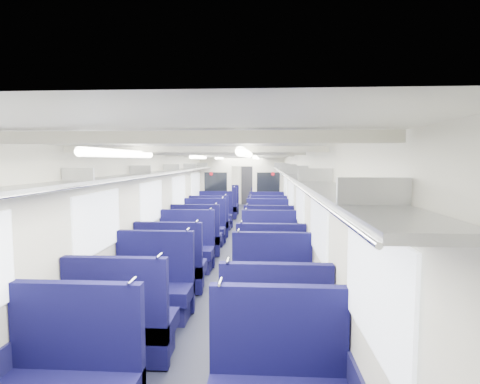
{
  "coord_description": "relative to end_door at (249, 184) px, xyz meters",
  "views": [
    {
      "loc": [
        0.7,
        -9.8,
        2.2
      ],
      "look_at": [
        -0.0,
        1.73,
        1.23
      ],
      "focal_mm": 28.22,
      "sensor_mm": 36.0,
      "label": 1
    }
  ],
  "objects": [
    {
      "name": "seat_4",
      "position": [
        -0.83,
        -14.85,
        -0.62
      ],
      "size": [
        1.11,
        0.61,
        1.24
      ],
      "color": "#0E0D42",
      "rests_on": "floor"
    },
    {
      "name": "ceiling",
      "position": [
        0.0,
        -8.94,
        1.35
      ],
      "size": [
        2.8,
        18.0,
        0.01
      ],
      "primitive_type": "cube",
      "color": "silver",
      "rests_on": "wall_left"
    },
    {
      "name": "luggage_rack_left",
      "position": [
        -1.21,
        -8.94,
        0.97
      ],
      "size": [
        0.36,
        17.4,
        0.18
      ],
      "color": "#B2B5BA",
      "rests_on": "wall_left"
    },
    {
      "name": "seat_11",
      "position": [
        0.83,
        -11.38,
        -0.62
      ],
      "size": [
        1.11,
        0.61,
        1.24
      ],
      "color": "#0E0D42",
      "rests_on": "floor"
    },
    {
      "name": "seat_19",
      "position": [
        0.83,
        -6.95,
        -0.62
      ],
      "size": [
        1.11,
        0.61,
        1.24
      ],
      "color": "#0E0D42",
      "rests_on": "floor"
    },
    {
      "name": "seat_14",
      "position": [
        -0.83,
        -9.11,
        -0.62
      ],
      "size": [
        1.11,
        0.61,
        1.24
      ],
      "color": "#0E0D42",
      "rests_on": "floor"
    },
    {
      "name": "seat_13",
      "position": [
        0.83,
        -10.27,
        -0.62
      ],
      "size": [
        1.11,
        0.61,
        1.24
      ],
      "color": "#0E0D42",
      "rests_on": "floor"
    },
    {
      "name": "seat_5",
      "position": [
        0.83,
        -14.99,
        -0.62
      ],
      "size": [
        1.11,
        0.61,
        1.24
      ],
      "color": "#0E0D42",
      "rests_on": "floor"
    },
    {
      "name": "seat_7",
      "position": [
        0.83,
        -13.71,
        -0.62
      ],
      "size": [
        1.11,
        0.61,
        1.24
      ],
      "color": "#0E0D42",
      "rests_on": "floor"
    },
    {
      "name": "seat_10",
      "position": [
        -0.83,
        -11.41,
        -0.62
      ],
      "size": [
        1.11,
        0.61,
        1.24
      ],
      "color": "#0E0D42",
      "rests_on": "floor"
    },
    {
      "name": "seat_23",
      "position": [
        0.83,
        -3.77,
        -0.62
      ],
      "size": [
        1.11,
        0.61,
        1.24
      ],
      "color": "#0E0D42",
      "rests_on": "floor"
    },
    {
      "name": "wall_far",
      "position": [
        0.0,
        0.06,
        0.18
      ],
      "size": [
        2.8,
        0.02,
        2.35
      ],
      "primitive_type": "cube",
      "color": "beige",
      "rests_on": "floor"
    },
    {
      "name": "seat_6",
      "position": [
        -0.83,
        -13.7,
        -0.62
      ],
      "size": [
        1.11,
        0.61,
        1.24
      ],
      "color": "#0E0D42",
      "rests_on": "floor"
    },
    {
      "name": "wall_right",
      "position": [
        1.4,
        -8.94,
        0.18
      ],
      "size": [
        0.02,
        18.0,
        2.35
      ],
      "primitive_type": "cube",
      "color": "beige",
      "rests_on": "floor"
    },
    {
      "name": "floor",
      "position": [
        0.0,
        -8.94,
        -1.0
      ],
      "size": [
        2.8,
        18.0,
        0.01
      ],
      "primitive_type": "cube",
      "color": "black",
      "rests_on": "ground"
    },
    {
      "name": "ceiling_fittings",
      "position": [
        0.0,
        -9.2,
        1.29
      ],
      "size": [
        2.7,
        16.06,
        0.11
      ],
      "color": "beige",
      "rests_on": "ceiling"
    },
    {
      "name": "seat_8",
      "position": [
        -0.83,
        -12.65,
        -0.62
      ],
      "size": [
        1.11,
        0.61,
        1.24
      ],
      "color": "#0E0D42",
      "rests_on": "floor"
    },
    {
      "name": "end_door",
      "position": [
        0.0,
        0.0,
        0.0
      ],
      "size": [
        0.75,
        0.06,
        2.0
      ],
      "primitive_type": "cube",
      "color": "black",
      "rests_on": "floor"
    },
    {
      "name": "seat_12",
      "position": [
        -0.83,
        -10.21,
        -0.62
      ],
      "size": [
        1.11,
        0.61,
        1.24
      ],
      "color": "#0E0D42",
      "rests_on": "floor"
    },
    {
      "name": "dado_left",
      "position": [
        -1.39,
        -8.94,
        -0.65
      ],
      "size": [
        0.03,
        17.9,
        0.7
      ],
      "primitive_type": "cube",
      "color": "#121037",
      "rests_on": "floor"
    },
    {
      "name": "seat_20",
      "position": [
        -0.83,
        -4.72,
        -0.62
      ],
      "size": [
        1.11,
        0.61,
        1.24
      ],
      "color": "#0E0D42",
      "rests_on": "floor"
    },
    {
      "name": "wall_left",
      "position": [
        -1.4,
        -8.94,
        0.18
      ],
      "size": [
        0.02,
        18.0,
        2.35
      ],
      "primitive_type": "cube",
      "color": "beige",
      "rests_on": "floor"
    },
    {
      "name": "dado_right",
      "position": [
        1.39,
        -8.94,
        -0.65
      ],
      "size": [
        0.03,
        17.9,
        0.7
      ],
      "primitive_type": "cube",
      "color": "#121037",
      "rests_on": "floor"
    },
    {
      "name": "seat_16",
      "position": [
        -0.83,
        -8.07,
        -0.62
      ],
      "size": [
        1.11,
        0.61,
        1.24
      ],
      "color": "#0E0D42",
      "rests_on": "floor"
    },
    {
      "name": "luggage_rack_right",
      "position": [
        1.21,
        -8.94,
        0.97
      ],
      "size": [
        0.36,
        17.4,
        0.18
      ],
      "color": "#B2B5BA",
      "rests_on": "wall_right"
    },
    {
      "name": "windows",
      "position": [
        0.0,
        -9.4,
        0.42
      ],
      "size": [
        2.78,
        15.6,
        0.75
      ],
      "color": "white",
      "rests_on": "wall_left"
    },
    {
      "name": "seat_21",
      "position": [
        0.83,
        -4.77,
        -0.62
      ],
      "size": [
        1.11,
        0.61,
        1.24
      ],
      "color": "#0E0D42",
      "rests_on": "floor"
    },
    {
      "name": "seat_22",
      "position": [
        -0.83,
        -3.77,
        -0.62
      ],
      "size": [
        1.11,
        0.61,
        1.24
      ],
      "color": "#0E0D42",
      "rests_on": "floor"
    },
    {
      "name": "seat_9",
      "position": [
        0.83,
        -12.68,
        -0.62
      ],
      "size": [
        1.11,
        0.61,
        1.24
      ],
      "color": "#0E0D42",
      "rests_on": "floor"
    },
    {
      "name": "seat_18",
      "position": [
        -0.83,
        -6.8,
        -0.62
      ],
      "size": [
        1.11,
        0.61,
        1.24
      ],
      "color": "#0E0D42",
      "rests_on": "floor"
    },
    {
      "name": "seat_17",
      "position": [
        0.83,
        -7.9,
        -0.62
      ],
      "size": [
        1.11,
        0.61,
        1.24
      ],
      "color": "#0E0D42",
      "rests_on": "floor"
    },
    {
      "name": "bulkhead",
      "position": [
        -0.0,
        -6.21,
        0.23
      ],
      "size": [
        2.8,
        0.1,
        2.35
      ],
      "color": "beige",
      "rests_on": "floor"
    },
    {
      "name": "seat_15",
      "position": [
        0.83,
        -9.11,
        -0.62
      ],
      "size": [
        1.11,
        0.61,
        1.24
      ],
      "color": "#0E0D42",
      "rests_on": "floor"
    }
  ]
}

